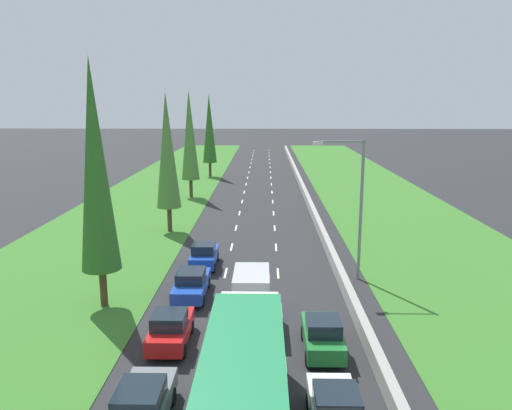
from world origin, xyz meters
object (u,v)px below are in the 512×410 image
blue_sedan_left_lane (191,284)px  blue_hatchback_left_lane (204,255)px  red_hatchback_left_lane (171,329)px  poplar_tree_fourth (190,136)px  poplar_tree_fifth (209,129)px  silver_van_centre_lane (252,297)px  green_box_truck_centre_lane (245,382)px  street_light_mast (356,200)px  green_hatchback_right_lane (323,335)px  poplar_tree_second (95,167)px  grey_sedan_left_lane (141,407)px  poplar_tree_third (167,151)px

blue_sedan_left_lane → blue_hatchback_left_lane: size_ratio=1.15×
red_hatchback_left_lane → poplar_tree_fourth: bearing=96.9°
red_hatchback_left_lane → blue_sedan_left_lane: (0.11, 5.91, -0.02)m
blue_sedan_left_lane → poplar_tree_fifth: (-4.06, 47.10, 6.40)m
silver_van_centre_lane → poplar_tree_fourth: poplar_tree_fourth is taller
poplar_tree_fourth → silver_van_centre_lane: bearing=-76.5°
green_box_truck_centre_lane → street_light_mast: bearing=68.0°
blue_sedan_left_lane → silver_van_centre_lane: size_ratio=0.92×
red_hatchback_left_lane → street_light_mast: 14.26m
green_hatchback_right_lane → poplar_tree_second: (-11.63, 4.99, 7.01)m
green_box_truck_centre_lane → green_hatchback_right_lane: 7.00m
silver_van_centre_lane → grey_sedan_left_lane: bearing=-112.9°
green_hatchback_right_lane → poplar_tree_fifth: size_ratio=0.32×
poplar_tree_third → silver_van_centre_lane: bearing=-67.0°
red_hatchback_left_lane → green_hatchback_right_lane: size_ratio=1.00×
blue_hatchback_left_lane → silver_van_centre_lane: bearing=-68.0°
red_hatchback_left_lane → poplar_tree_fourth: poplar_tree_fourth is taller
silver_van_centre_lane → blue_hatchback_left_lane: (-3.52, 8.74, -0.56)m
blue_hatchback_left_lane → street_light_mast: size_ratio=0.43×
poplar_tree_fourth → blue_hatchback_left_lane: bearing=-79.6°
grey_sedan_left_lane → poplar_tree_fourth: size_ratio=0.36×
poplar_tree_second → street_light_mast: bearing=17.4°
poplar_tree_fifth → street_light_mast: (14.04, -43.94, -1.98)m
grey_sedan_left_lane → poplar_tree_third: 27.74m
grey_sedan_left_lane → poplar_tree_third: poplar_tree_third is taller
red_hatchback_left_lane → street_light_mast: bearing=42.0°
poplar_tree_fourth → poplar_tree_fifth: bearing=88.4°
green_hatchback_right_lane → poplar_tree_fourth: (-11.46, 37.01, 6.50)m
silver_van_centre_lane → poplar_tree_third: (-7.69, 18.14, 5.70)m
blue_sedan_left_lane → green_box_truck_centre_lane: bearing=-73.6°
silver_van_centre_lane → poplar_tree_third: size_ratio=0.41×
red_hatchback_left_lane → green_hatchback_right_lane: 7.06m
poplar_tree_second → street_light_mast: (14.68, 4.60, -2.62)m
poplar_tree_third → poplar_tree_fifth: size_ratio=0.98×
green_box_truck_centre_lane → street_light_mast: 17.14m
grey_sedan_left_lane → silver_van_centre_lane: bearing=67.1°
blue_sedan_left_lane → poplar_tree_third: 16.57m
green_hatchback_right_lane → poplar_tree_second: size_ratio=0.29×
green_box_truck_centre_lane → poplar_tree_second: 14.96m
red_hatchback_left_lane → poplar_tree_fourth: 37.33m
blue_sedan_left_lane → green_box_truck_centre_lane: size_ratio=0.48×
grey_sedan_left_lane → poplar_tree_third: size_ratio=0.37×
grey_sedan_left_lane → poplar_tree_fifth: (-4.05, 59.02, 6.40)m
blue_hatchback_left_lane → street_light_mast: (9.89, -2.21, 4.40)m
green_hatchback_right_lane → poplar_tree_fourth: size_ratio=0.31×
blue_hatchback_left_lane → blue_sedan_left_lane: bearing=-91.0°
blue_hatchback_left_lane → poplar_tree_third: poplar_tree_third is taller
silver_van_centre_lane → poplar_tree_fourth: 35.41m
poplar_tree_fifth → street_light_mast: bearing=-72.3°
silver_van_centre_lane → poplar_tree_third: 20.52m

